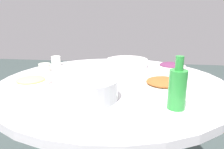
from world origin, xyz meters
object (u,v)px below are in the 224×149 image
at_px(green_bottle, 177,88).
at_px(tea_cup_far, 56,61).
at_px(rice_bowl, 86,88).
at_px(dish_eggplant, 171,66).
at_px(soup_bowl, 127,63).
at_px(dish_stirfry, 164,83).
at_px(tea_cup_near, 45,67).
at_px(dish_noodles, 31,81).
at_px(round_dining_table, 112,96).

relative_size(green_bottle, tea_cup_far, 3.05).
distance_m(rice_bowl, dish_eggplant, 0.77).
relative_size(rice_bowl, soup_bowl, 0.93).
xyz_separation_m(rice_bowl, dish_stirfry, (0.22, -0.36, -0.03)).
distance_m(dish_stirfry, dish_eggplant, 0.41).
height_order(dish_stirfry, tea_cup_near, tea_cup_near).
bearing_deg(green_bottle, dish_noodles, 73.19).
bearing_deg(dish_noodles, round_dining_table, -75.23).
bearing_deg(green_bottle, soup_bowl, 19.26).
distance_m(dish_noodles, dish_eggplant, 0.93).
distance_m(round_dining_table, dish_stirfry, 0.32).
xyz_separation_m(soup_bowl, green_bottle, (-0.72, -0.25, 0.06)).
distance_m(green_bottle, tea_cup_far, 1.02).
xyz_separation_m(dish_eggplant, tea_cup_near, (-0.18, 0.85, 0.01)).
relative_size(dish_eggplant, tea_cup_near, 2.63).
bearing_deg(dish_eggplant, tea_cup_near, 102.15).
height_order(dish_noodles, tea_cup_near, tea_cup_near).
relative_size(rice_bowl, tea_cup_far, 4.03).
xyz_separation_m(green_bottle, tea_cup_far, (0.66, 0.78, -0.05)).
xyz_separation_m(dish_eggplant, green_bottle, (-0.68, 0.06, 0.07)).
relative_size(dish_noodles, tea_cup_near, 2.87).
distance_m(tea_cup_near, tea_cup_far, 0.17).
bearing_deg(round_dining_table, dish_noodles, 104.77).
relative_size(round_dining_table, green_bottle, 5.97).
distance_m(dish_stirfry, tea_cup_near, 0.80).
relative_size(dish_noodles, tea_cup_far, 3.12).
xyz_separation_m(round_dining_table, soup_bowl, (0.37, -0.06, 0.12)).
height_order(dish_noodles, green_bottle, green_bottle).
bearing_deg(tea_cup_near, tea_cup_far, -4.82).
bearing_deg(tea_cup_far, dish_stirfry, -117.16).
height_order(dish_noodles, tea_cup_far, tea_cup_far).
bearing_deg(tea_cup_far, dish_noodles, -176.30).
xyz_separation_m(dish_stirfry, green_bottle, (-0.27, -0.03, 0.07)).
distance_m(dish_noodles, dish_stirfry, 0.73).
xyz_separation_m(rice_bowl, tea_cup_far, (0.61, 0.39, -0.01)).
bearing_deg(round_dining_table, tea_cup_near, 72.38).
height_order(dish_eggplant, green_bottle, green_bottle).
bearing_deg(dish_eggplant, dish_stirfry, 168.32).
bearing_deg(tea_cup_far, rice_bowl, -147.29).
height_order(dish_noodles, dish_stirfry, dish_stirfry).
relative_size(green_bottle, tea_cup_near, 2.81).
relative_size(soup_bowl, tea_cup_far, 4.34).
bearing_deg(soup_bowl, tea_cup_near, 112.02).
height_order(green_bottle, tea_cup_far, green_bottle).
relative_size(dish_stirfry, dish_eggplant, 1.17).
xyz_separation_m(rice_bowl, dish_noodles, (0.17, 0.36, -0.03)).
relative_size(dish_eggplant, tea_cup_far, 2.86).
distance_m(round_dining_table, rice_bowl, 0.33).
distance_m(rice_bowl, tea_cup_far, 0.72).
bearing_deg(dish_noodles, tea_cup_near, 8.86).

